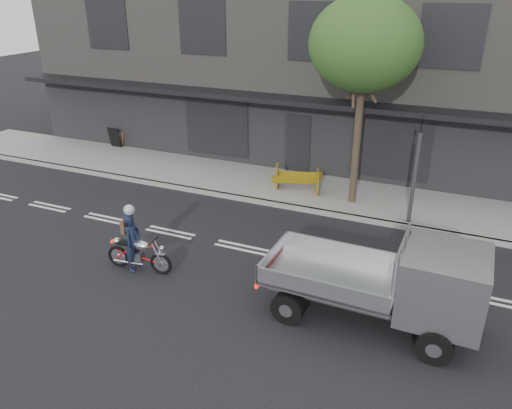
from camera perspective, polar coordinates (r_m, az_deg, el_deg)
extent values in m
plane|color=black|center=(14.41, -1.66, -4.94)|extent=(80.00, 80.00, 0.00)
cube|color=gray|center=(18.32, 4.53, 1.83)|extent=(32.00, 3.20, 0.15)
cube|color=gray|center=(16.94, 2.75, -0.04)|extent=(32.00, 0.20, 0.15)
cube|color=slate|center=(23.52, 10.37, 16.40)|extent=(26.00, 10.00, 8.00)
cylinder|color=#382B21|center=(16.68, 11.37, 6.20)|extent=(0.24, 0.24, 4.00)
ellipsoid|color=#345620|center=(16.01, 12.36, 17.50)|extent=(3.40, 3.40, 2.89)
cylinder|color=#2D2D30|center=(15.78, 17.61, 2.56)|extent=(0.12, 0.12, 3.00)
imported|color=black|center=(15.26, 18.42, 8.68)|extent=(0.08, 0.10, 0.50)
torus|color=black|center=(13.88, -15.45, -5.72)|extent=(0.62, 0.14, 0.62)
torus|color=black|center=(13.27, -10.81, -6.68)|extent=(0.62, 0.14, 0.62)
cube|color=#2D2D30|center=(13.54, -13.40, -5.80)|extent=(0.33, 0.24, 0.25)
ellipsoid|color=silver|center=(13.29, -13.01, -4.52)|extent=(0.52, 0.33, 0.25)
cube|color=black|center=(13.52, -14.61, -4.28)|extent=(0.51, 0.26, 0.08)
cylinder|color=black|center=(13.04, -11.67, -4.11)|extent=(0.08, 0.55, 0.04)
imported|color=#141C37|center=(13.41, -13.91, -4.20)|extent=(0.43, 0.61, 1.59)
cylinder|color=black|center=(11.33, 3.65, -11.69)|extent=(0.75, 0.29, 0.74)
cylinder|color=black|center=(12.64, 6.40, -7.65)|extent=(0.75, 0.29, 0.74)
cylinder|color=black|center=(10.88, 19.71, -15.06)|extent=(0.75, 0.29, 0.74)
cylinder|color=black|center=(12.23, 20.60, -10.42)|extent=(0.75, 0.29, 0.74)
cube|color=#2D2D30|center=(11.56, 12.54, -10.48)|extent=(4.50, 1.07, 0.14)
cube|color=#9C9BA0|center=(11.03, 20.63, -8.59)|extent=(1.70, 1.79, 1.46)
cube|color=black|center=(10.82, 20.95, -6.71)|extent=(1.50, 1.69, 0.54)
cube|color=#B1B2B7|center=(11.52, 8.66, -8.15)|extent=(2.97, 1.96, 0.10)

